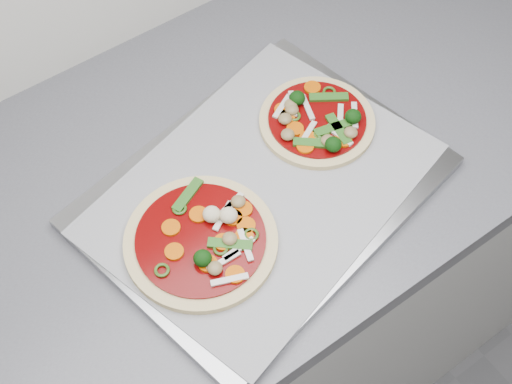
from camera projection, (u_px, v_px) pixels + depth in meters
base_cabinet at (463, 153)px, 1.62m from camera, size 3.60×0.60×0.86m
baking_tray at (263, 191)px, 0.99m from camera, size 0.53×0.43×0.02m
parchment at (263, 188)px, 0.98m from camera, size 0.52×0.44×0.00m
pizza_left at (203, 240)px, 0.93m from camera, size 0.27×0.27×0.03m
pizza_right at (317, 121)px, 1.04m from camera, size 0.20×0.20×0.03m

